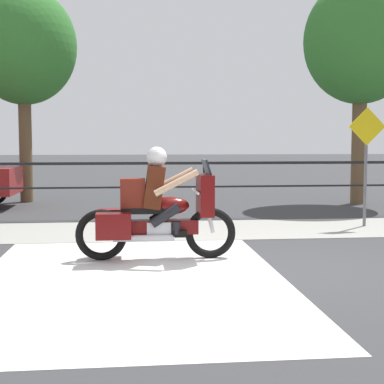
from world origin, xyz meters
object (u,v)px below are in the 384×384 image
(motorcycle, at_px, (156,211))
(tree_behind_car, at_px, (23,47))
(tree_behind_sign, at_px, (361,42))
(street_sign, at_px, (366,152))

(motorcycle, distance_m, tree_behind_car, 9.39)
(tree_behind_sign, relative_size, tree_behind_car, 1.02)
(motorcycle, bearing_deg, street_sign, 29.58)
(tree_behind_sign, height_order, tree_behind_car, tree_behind_sign)
(street_sign, relative_size, tree_behind_sign, 0.39)
(motorcycle, relative_size, street_sign, 0.98)
(street_sign, relative_size, tree_behind_car, 0.40)
(motorcycle, xyz_separation_m, tree_behind_car, (-3.17, 8.13, 3.47))
(motorcycle, bearing_deg, tree_behind_car, 107.90)
(street_sign, distance_m, tree_behind_car, 9.54)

